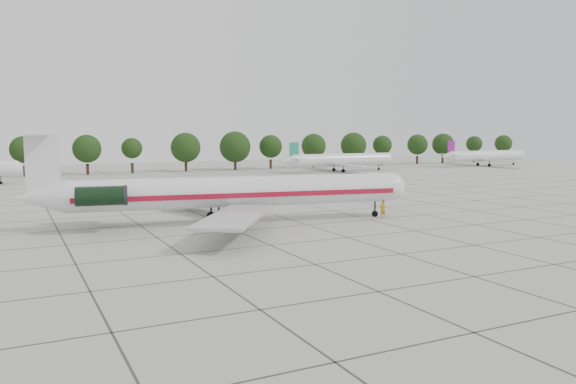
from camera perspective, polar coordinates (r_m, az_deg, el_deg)
name	(u,v)px	position (r m, az deg, el deg)	size (l,w,h in m)	color
ground	(307,225)	(59.80, 1.94, -3.37)	(260.00, 260.00, 0.00)	#A9A9A2
apron_joints	(252,208)	(73.18, -3.68, -1.63)	(170.00, 170.00, 0.02)	#383838
main_airliner	(220,192)	(60.37, -6.89, 0.02)	(41.85, 32.67, 9.89)	silver
ground_crew	(383,209)	(65.89, 9.60, -1.70)	(0.72, 0.47, 1.98)	#B8800A
bg_airliner_d	(341,160)	(140.64, 5.44, 3.26)	(28.24, 27.20, 7.40)	silver
bg_airliner_e	(486,156)	(172.77, 19.46, 3.47)	(28.24, 27.20, 7.40)	silver
tree_line	(87,149)	(137.86, -19.75, 4.15)	(249.86, 8.44, 10.22)	#332114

